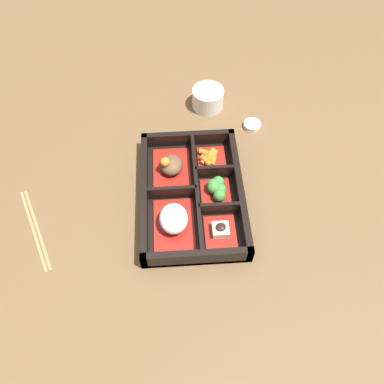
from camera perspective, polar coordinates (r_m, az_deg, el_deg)
The scene contains 11 objects.
ground_plane at distance 0.86m, azimuth 0.00°, elevation -0.93°, with size 3.00×3.00×0.00m, color brown.
bento_base at distance 0.85m, azimuth 0.00°, elevation -0.75°, with size 0.33×0.23×0.01m.
bento_rim at distance 0.84m, azimuth 0.21°, elevation -0.05°, with size 0.33×0.23×0.05m.
bowl_rice at distance 0.79m, azimuth -2.81°, elevation -4.30°, with size 0.13×0.09×0.05m.
bowl_stew at distance 0.88m, azimuth -3.21°, elevation 3.91°, with size 0.13×0.09×0.05m.
bowl_tofu at distance 0.79m, azimuth 4.35°, elevation -5.95°, with size 0.08×0.07×0.03m.
bowl_greens at distance 0.84m, azimuth 3.80°, elevation 0.47°, with size 0.08×0.07×0.04m.
bowl_carrots at distance 0.90m, azimuth 2.76°, elevation 5.20°, with size 0.08×0.07×0.02m.
tea_cup at distance 1.03m, azimuth 2.44°, elevation 14.13°, with size 0.08×0.08×0.05m.
chopsticks at distance 0.88m, azimuth -22.84°, elevation -5.16°, with size 0.21×0.10×0.01m.
sauce_dish at distance 1.00m, azimuth 9.15°, elevation 10.07°, with size 0.04×0.04×0.01m.
Camera 1 is at (-0.46, 0.03, 0.72)m, focal length 35.00 mm.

